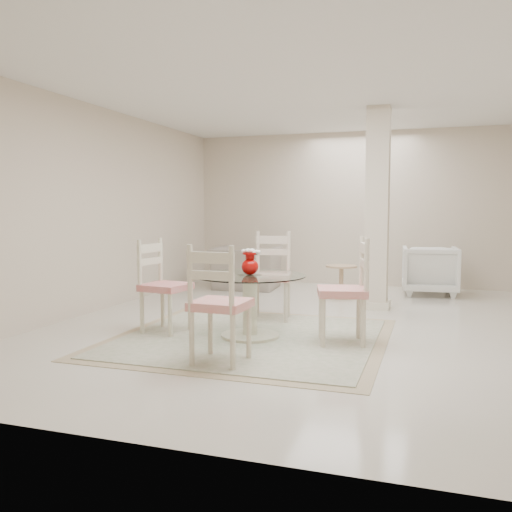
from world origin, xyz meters
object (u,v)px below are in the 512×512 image
(column, at_px, (377,209))
(dining_chair_east, at_px, (350,283))
(dining_table, at_px, (250,306))
(dining_chair_west, at_px, (160,279))
(recliner_taupe, at_px, (246,268))
(dining_chair_south, at_px, (217,296))
(armchair_white, at_px, (430,270))
(red_vase, at_px, (250,262))
(dining_chair_north, at_px, (272,269))
(side_table, at_px, (341,283))

(column, distance_m, dining_chair_east, 2.22)
(dining_table, xyz_separation_m, dining_chair_west, (-1.02, -0.04, 0.25))
(recliner_taupe, bearing_deg, dining_chair_east, 121.11)
(dining_chair_south, bearing_deg, armchair_white, -108.41)
(red_vase, bearing_deg, armchair_white, 64.24)
(column, relative_size, dining_chair_north, 2.28)
(column, bearing_deg, recliner_taupe, 152.99)
(red_vase, bearing_deg, dining_chair_east, 3.89)
(column, height_order, dining_chair_west, column)
(dining_chair_north, bearing_deg, dining_chair_east, -51.46)
(side_table, bearing_deg, recliner_taupe, 166.11)
(dining_table, height_order, dining_chair_east, dining_chair_east)
(column, relative_size, dining_chair_south, 2.33)
(dining_chair_east, distance_m, dining_chair_south, 1.46)
(dining_chair_south, xyz_separation_m, armchair_white, (1.71, 4.68, -0.22))
(dining_chair_west, bearing_deg, dining_chair_south, -124.07)
(column, xyz_separation_m, dining_table, (-1.07, -2.17, -1.01))
(dining_chair_south, relative_size, side_table, 2.35)
(red_vase, distance_m, side_table, 3.01)
(dining_chair_east, bearing_deg, dining_chair_south, -55.79)
(column, height_order, dining_chair_east, column)
(dining_chair_west, bearing_deg, dining_table, -79.21)
(dining_table, xyz_separation_m, dining_chair_south, (0.05, -1.02, 0.27))
(dining_table, height_order, red_vase, red_vase)
(dining_chair_north, xyz_separation_m, recliner_taupe, (-1.14, 2.31, -0.27))
(side_table, bearing_deg, dining_chair_south, -96.20)
(red_vase, bearing_deg, column, 63.66)
(armchair_white, bearing_deg, side_table, 25.46)
(red_vase, xyz_separation_m, dining_chair_north, (-0.07, 1.02, -0.18))
(column, bearing_deg, dining_chair_south, -107.73)
(red_vase, height_order, dining_chair_west, dining_chair_west)
(red_vase, height_order, side_table, red_vase)
(dining_table, bearing_deg, dining_chair_east, 4.06)
(dining_chair_west, xyz_separation_m, recliner_taupe, (-0.19, 3.38, -0.24))
(dining_chair_east, bearing_deg, side_table, 176.57)
(dining_chair_east, xyz_separation_m, dining_chair_north, (-1.09, 0.95, 0.00))
(dining_chair_west, distance_m, recliner_taupe, 3.39)
(dining_chair_south, height_order, recliner_taupe, dining_chair_south)
(dining_chair_north, bearing_deg, side_table, 63.51)
(dining_chair_south, bearing_deg, dining_chair_north, -85.00)
(side_table, bearing_deg, dining_table, -99.34)
(dining_table, distance_m, recliner_taupe, 3.55)
(recliner_taupe, height_order, side_table, recliner_taupe)
(column, xyz_separation_m, red_vase, (-1.07, -2.17, -0.55))
(armchair_white, bearing_deg, dining_chair_west, 48.62)
(dining_table, bearing_deg, red_vase, 84.29)
(dining_chair_north, xyz_separation_m, armchair_white, (1.83, 2.63, -0.24))
(dining_chair_east, height_order, dining_chair_north, dining_chair_north)
(dining_chair_east, relative_size, recliner_taupe, 1.10)
(red_vase, bearing_deg, dining_chair_west, -177.41)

